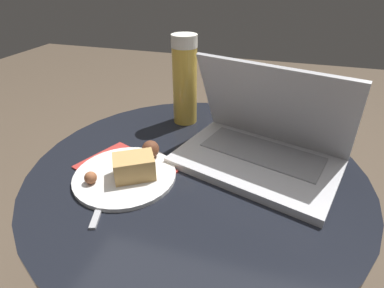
% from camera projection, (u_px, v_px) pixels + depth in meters
% --- Properties ---
extents(table, '(0.74, 0.74, 0.55)m').
position_uv_depth(table, '(196.00, 217.00, 0.75)').
color(table, black).
rests_on(table, ground_plane).
extents(napkin, '(0.23, 0.20, 0.00)m').
position_uv_depth(napkin, '(125.00, 169.00, 0.66)').
color(napkin, '#B7332D').
rests_on(napkin, table).
extents(laptop, '(0.40, 0.32, 0.22)m').
position_uv_depth(laptop, '(261.00, 143.00, 0.67)').
color(laptop, silver).
rests_on(laptop, table).
extents(beer_glass, '(0.07, 0.07, 0.24)m').
position_uv_depth(beer_glass, '(185.00, 81.00, 0.81)').
color(beer_glass, gold).
rests_on(beer_glass, table).
extents(snack_plate, '(0.22, 0.22, 0.06)m').
position_uv_depth(snack_plate, '(129.00, 170.00, 0.63)').
color(snack_plate, white).
rests_on(snack_plate, table).
extents(fork, '(0.07, 0.17, 0.00)m').
position_uv_depth(fork, '(105.00, 192.00, 0.60)').
color(fork, '#B2B2B7').
rests_on(fork, table).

